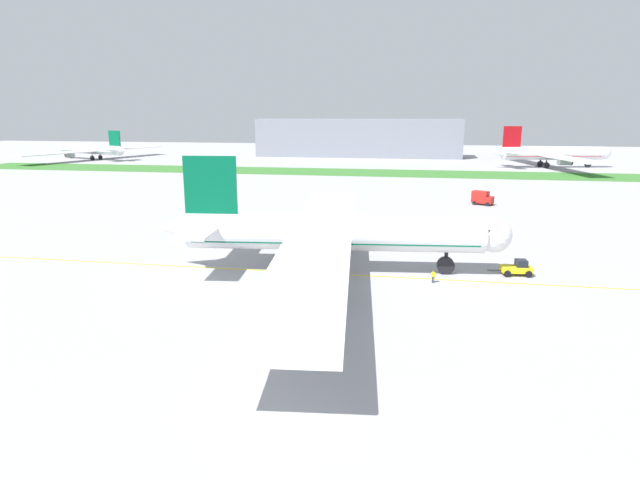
% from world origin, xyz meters
% --- Properties ---
extents(ground_plane, '(600.00, 600.00, 0.00)m').
position_xyz_m(ground_plane, '(0.00, 0.00, 0.00)').
color(ground_plane, '#9E9EA3').
rests_on(ground_plane, ground).
extents(apron_taxi_line, '(280.00, 0.36, 0.01)m').
position_xyz_m(apron_taxi_line, '(0.00, -2.61, 0.00)').
color(apron_taxi_line, yellow).
rests_on(apron_taxi_line, ground).
extents(grass_median_strip, '(320.00, 24.00, 0.10)m').
position_xyz_m(grass_median_strip, '(0.00, 122.41, 0.05)').
color(grass_median_strip, '#38722D').
rests_on(grass_median_strip, ground).
extents(airliner_foreground, '(47.92, 76.44, 15.52)m').
position_xyz_m(airliner_foreground, '(0.72, -1.35, 5.27)').
color(airliner_foreground, white).
rests_on(airliner_foreground, ground).
extents(pushback_tug, '(5.77, 2.70, 2.11)m').
position_xyz_m(pushback_tug, '(25.70, 1.19, 0.96)').
color(pushback_tug, yellow).
rests_on(pushback_tug, ground).
extents(ground_crew_wingwalker_port, '(0.47, 0.46, 1.60)m').
position_xyz_m(ground_crew_wingwalker_port, '(1.03, -28.22, 0.98)').
color(ground_crew_wingwalker_port, black).
rests_on(ground_crew_wingwalker_port, ground).
extents(ground_crew_marshaller_front, '(0.54, 0.38, 1.63)m').
position_xyz_m(ground_crew_marshaller_front, '(14.63, -4.13, 0.99)').
color(ground_crew_marshaller_front, black).
rests_on(ground_crew_marshaller_front, ground).
extents(service_truck_baggage_loader, '(5.26, 4.29, 3.19)m').
position_xyz_m(service_truck_baggage_loader, '(27.59, 58.23, 1.68)').
color(service_truck_baggage_loader, '#B21E19').
rests_on(service_truck_baggage_loader, ground).
extents(service_truck_fuel_bowser, '(4.77, 3.44, 2.51)m').
position_xyz_m(service_truck_fuel_bowser, '(-31.66, 43.44, 1.40)').
color(service_truck_fuel_bowser, '#B21E19').
rests_on(service_truck_fuel_bowser, ground).
extents(parked_airliner_far_left, '(44.09, 72.58, 13.34)m').
position_xyz_m(parked_airliner_far_left, '(-133.91, 155.14, 4.53)').
color(parked_airliner_far_left, white).
rests_on(parked_airliner_far_left, ground).
extents(parked_airliner_far_centre, '(47.16, 75.42, 15.99)m').
position_xyz_m(parked_airliner_far_centre, '(63.77, 152.96, 5.43)').
color(parked_airliner_far_centre, white).
rests_on(parked_airliner_far_centre, ground).
extents(terminal_building, '(98.36, 20.00, 18.00)m').
position_xyz_m(terminal_building, '(-15.85, 193.97, 9.00)').
color(terminal_building, gray).
rests_on(terminal_building, ground).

